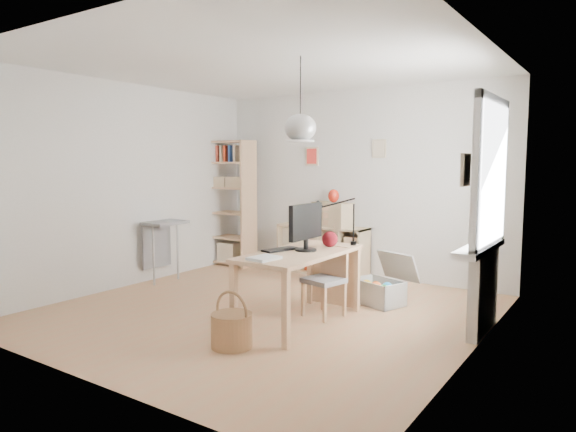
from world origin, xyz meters
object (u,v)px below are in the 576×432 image
Objects in this scene: desk at (300,261)px; monitor at (306,225)px; tall_bookshelf at (230,198)px; chair at (327,276)px; cube_shelf at (322,253)px; drawer_chest at (333,215)px; storage_chest at (382,287)px.

monitor is at bearing 71.68° from desk.
tall_bookshelf reaches higher than chair.
cube_shelf is 0.63m from drawer_chest.
cube_shelf is at bearing 133.94° from chair.
tall_bookshelf reaches higher than desk.
cube_shelf is 2.26× the size of drawer_chest.
monitor is 2.29m from drawer_chest.
chair reaches higher than cube_shelf.
chair is (2.68, -1.56, -0.66)m from tall_bookshelf.
storage_chest is (2.99, -0.78, -0.90)m from tall_bookshelf.
desk is 2.36m from drawer_chest.
chair is 1.36× the size of monitor.
cube_shelf is at bearing 162.61° from storage_chest.
desk is 1.94× the size of storage_chest.
tall_bookshelf is (-1.56, -0.28, 0.79)m from cube_shelf.
tall_bookshelf is 1.78m from drawer_chest.
monitor reaches higher than chair.
drawer_chest is at bearing 7.80° from tall_bookshelf.
storage_chest is 1.75m from drawer_chest.
tall_bookshelf is 3.59× the size of monitor.
cube_shelf is 2.16m from chair.
drawer_chest is (-1.24, 1.02, 0.70)m from storage_chest.
storage_chest is 1.42m from monitor.
chair is (0.10, 0.39, -0.22)m from desk.
monitor is (2.61, -1.88, -0.07)m from tall_bookshelf.
tall_bookshelf is 3.17m from chair.
monitor is at bearing -64.13° from cube_shelf.
monitor reaches higher than desk.
cube_shelf reaches higher than storage_chest.
cube_shelf is 2.50m from monitor.
tall_bookshelf is at bearing -156.50° from drawer_chest.
drawer_chest is (0.19, -0.04, 0.60)m from cube_shelf.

